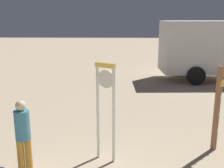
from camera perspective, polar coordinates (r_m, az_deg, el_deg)
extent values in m
cylinder|color=white|center=(6.33, -2.92, -6.18)|extent=(0.07, 0.07, 2.18)
cylinder|color=white|center=(6.13, 0.35, -6.82)|extent=(0.07, 0.07, 2.18)
cube|color=#FFCB4D|center=(5.93, -1.37, 3.90)|extent=(0.47, 0.30, 0.10)
cylinder|color=silver|center=(6.01, -1.21, 1.08)|extent=(0.38, 0.22, 0.41)
cube|color=black|center=(6.03, -1.09, 1.13)|extent=(0.08, 0.05, 0.08)
cube|color=black|center=(6.03, -1.09, 1.13)|extent=(0.12, 0.07, 0.13)
cube|color=#916344|center=(7.17, 20.92, -4.91)|extent=(0.14, 0.14, 2.13)
sphere|color=#F3E18E|center=(7.30, 21.05, -9.03)|extent=(0.04, 0.04, 0.04)
sphere|color=#FFEE83|center=(7.16, 21.35, -5.88)|extent=(0.04, 0.04, 0.04)
sphere|color=#EFE289|center=(7.03, 21.65, -2.61)|extent=(0.04, 0.04, 0.04)
sphere|color=#FDE18F|center=(6.93, 21.96, 0.76)|extent=(0.04, 0.04, 0.04)
cylinder|color=gold|center=(6.26, -18.34, -14.13)|extent=(0.15, 0.15, 0.79)
cylinder|color=gold|center=(6.25, -16.88, -14.06)|extent=(0.15, 0.15, 0.79)
cylinder|color=teal|center=(5.97, -18.10, -8.10)|extent=(0.31, 0.31, 0.62)
sphere|color=beige|center=(5.83, -18.41, -4.27)|extent=(0.22, 0.22, 0.22)
cube|color=silver|center=(15.08, 19.28, 7.34)|extent=(4.79, 2.42, 2.59)
cylinder|color=black|center=(13.93, 17.00, 1.64)|extent=(0.91, 0.29, 0.90)
cylinder|color=black|center=(16.06, 14.60, 3.36)|extent=(0.91, 0.29, 0.90)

